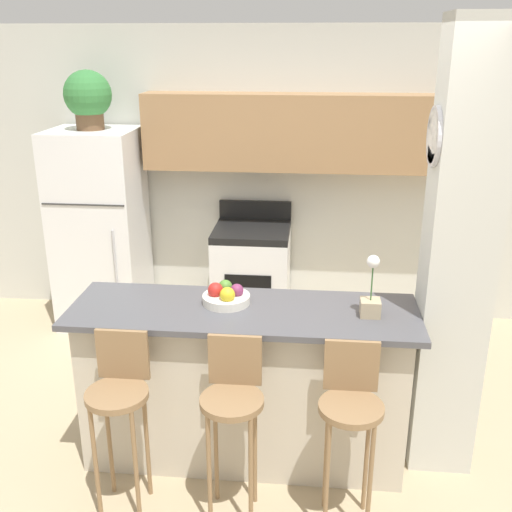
{
  "coord_description": "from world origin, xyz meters",
  "views": [
    {
      "loc": [
        0.37,
        -3.05,
        2.42
      ],
      "look_at": [
        0.0,
        0.75,
        1.04
      ],
      "focal_mm": 42.0,
      "sensor_mm": 36.0,
      "label": 1
    }
  ],
  "objects_px": {
    "bar_stool_right": "(350,411)",
    "orchid_vase": "(371,297)",
    "refrigerator": "(100,229)",
    "bar_stool_left": "(120,398)",
    "potted_plant_on_fridge": "(88,97)",
    "fruit_bowl": "(226,296)",
    "stove_range": "(252,277)",
    "bar_stool_mid": "(233,404)"
  },
  "relations": [
    {
      "from": "bar_stool_left",
      "to": "bar_stool_mid",
      "type": "relative_size",
      "value": 1.0
    },
    {
      "from": "bar_stool_right",
      "to": "orchid_vase",
      "type": "xyz_separation_m",
      "value": [
        0.11,
        0.45,
        0.43
      ]
    },
    {
      "from": "bar_stool_right",
      "to": "bar_stool_mid",
      "type": "bearing_deg",
      "value": 180.0
    },
    {
      "from": "stove_range",
      "to": "fruit_bowl",
      "type": "relative_size",
      "value": 3.91
    },
    {
      "from": "stove_range",
      "to": "bar_stool_mid",
      "type": "xyz_separation_m",
      "value": [
        0.14,
        -2.26,
        0.21
      ]
    },
    {
      "from": "bar_stool_mid",
      "to": "bar_stool_left",
      "type": "bearing_deg",
      "value": 180.0
    },
    {
      "from": "stove_range",
      "to": "potted_plant_on_fridge",
      "type": "bearing_deg",
      "value": -179.04
    },
    {
      "from": "bar_stool_mid",
      "to": "fruit_bowl",
      "type": "relative_size",
      "value": 3.68
    },
    {
      "from": "potted_plant_on_fridge",
      "to": "orchid_vase",
      "type": "relative_size",
      "value": 1.35
    },
    {
      "from": "potted_plant_on_fridge",
      "to": "fruit_bowl",
      "type": "distance_m",
      "value": 2.38
    },
    {
      "from": "potted_plant_on_fridge",
      "to": "fruit_bowl",
      "type": "xyz_separation_m",
      "value": [
        1.36,
        -1.71,
        -0.95
      ]
    },
    {
      "from": "orchid_vase",
      "to": "fruit_bowl",
      "type": "distance_m",
      "value": 0.82
    },
    {
      "from": "bar_stool_mid",
      "to": "bar_stool_right",
      "type": "distance_m",
      "value": 0.59
    },
    {
      "from": "orchid_vase",
      "to": "bar_stool_right",
      "type": "bearing_deg",
      "value": -103.82
    },
    {
      "from": "potted_plant_on_fridge",
      "to": "orchid_vase",
      "type": "xyz_separation_m",
      "value": [
        2.17,
        -1.79,
        -0.88
      ]
    },
    {
      "from": "stove_range",
      "to": "fruit_bowl",
      "type": "distance_m",
      "value": 1.82
    },
    {
      "from": "fruit_bowl",
      "to": "potted_plant_on_fridge",
      "type": "bearing_deg",
      "value": 128.57
    },
    {
      "from": "refrigerator",
      "to": "bar_stool_mid",
      "type": "xyz_separation_m",
      "value": [
        1.47,
        -2.24,
        -0.19
      ]
    },
    {
      "from": "bar_stool_mid",
      "to": "potted_plant_on_fridge",
      "type": "height_order",
      "value": "potted_plant_on_fridge"
    },
    {
      "from": "refrigerator",
      "to": "bar_stool_mid",
      "type": "relative_size",
      "value": 1.71
    },
    {
      "from": "orchid_vase",
      "to": "potted_plant_on_fridge",
      "type": "bearing_deg",
      "value": 140.49
    },
    {
      "from": "stove_range",
      "to": "bar_stool_mid",
      "type": "distance_m",
      "value": 2.28
    },
    {
      "from": "bar_stool_left",
      "to": "bar_stool_right",
      "type": "relative_size",
      "value": 1.0
    },
    {
      "from": "refrigerator",
      "to": "fruit_bowl",
      "type": "distance_m",
      "value": 2.19
    },
    {
      "from": "refrigerator",
      "to": "bar_stool_left",
      "type": "distance_m",
      "value": 2.41
    },
    {
      "from": "stove_range",
      "to": "bar_stool_left",
      "type": "xyz_separation_m",
      "value": [
        -0.46,
        -2.26,
        0.21
      ]
    },
    {
      "from": "bar_stool_left",
      "to": "stove_range",
      "type": "bearing_deg",
      "value": 78.63
    },
    {
      "from": "orchid_vase",
      "to": "bar_stool_left",
      "type": "bearing_deg",
      "value": -160.93
    },
    {
      "from": "refrigerator",
      "to": "orchid_vase",
      "type": "xyz_separation_m",
      "value": [
        2.17,
        -1.79,
        0.24
      ]
    },
    {
      "from": "bar_stool_left",
      "to": "orchid_vase",
      "type": "height_order",
      "value": "orchid_vase"
    },
    {
      "from": "stove_range",
      "to": "potted_plant_on_fridge",
      "type": "xyz_separation_m",
      "value": [
        -1.33,
        -0.02,
        1.52
      ]
    },
    {
      "from": "refrigerator",
      "to": "orchid_vase",
      "type": "distance_m",
      "value": 2.83
    },
    {
      "from": "orchid_vase",
      "to": "refrigerator",
      "type": "bearing_deg",
      "value": 140.49
    },
    {
      "from": "orchid_vase",
      "to": "bar_stool_mid",
      "type": "bearing_deg",
      "value": -147.5
    },
    {
      "from": "bar_stool_left",
      "to": "bar_stool_right",
      "type": "xyz_separation_m",
      "value": [
        1.19,
        0.0,
        0.0
      ]
    },
    {
      "from": "bar_stool_left",
      "to": "bar_stool_mid",
      "type": "bearing_deg",
      "value": 0.0
    },
    {
      "from": "stove_range",
      "to": "orchid_vase",
      "type": "relative_size",
      "value": 3.04
    },
    {
      "from": "refrigerator",
      "to": "potted_plant_on_fridge",
      "type": "height_order",
      "value": "potted_plant_on_fridge"
    },
    {
      "from": "refrigerator",
      "to": "potted_plant_on_fridge",
      "type": "bearing_deg",
      "value": 118.5
    },
    {
      "from": "refrigerator",
      "to": "bar_stool_left",
      "type": "height_order",
      "value": "refrigerator"
    },
    {
      "from": "stove_range",
      "to": "bar_stool_mid",
      "type": "relative_size",
      "value": 1.06
    },
    {
      "from": "refrigerator",
      "to": "bar_stool_left",
      "type": "xyz_separation_m",
      "value": [
        0.88,
        -2.24,
        -0.19
      ]
    }
  ]
}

